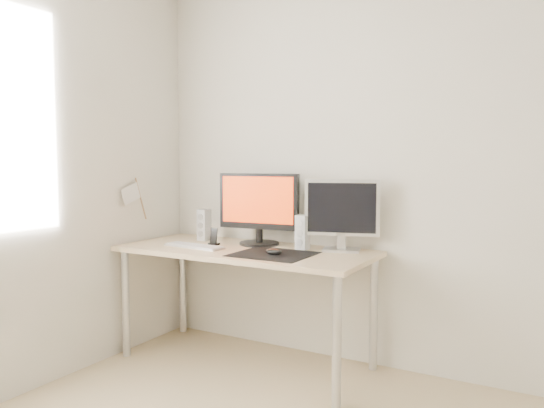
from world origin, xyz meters
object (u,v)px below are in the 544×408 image
at_px(second_monitor, 342,212).
at_px(keyboard, 194,246).
at_px(main_monitor, 259,206).
at_px(speaker_left, 204,225).
at_px(mouse, 274,252).
at_px(desk, 245,261).
at_px(phone_dock, 214,240).
at_px(speaker_right, 303,232).

relative_size(second_monitor, keyboard, 1.03).
height_order(main_monitor, keyboard, main_monitor).
bearing_deg(keyboard, speaker_left, 114.23).
height_order(mouse, keyboard, mouse).
distance_m(desk, keyboard, 0.34).
bearing_deg(speaker_left, second_monitor, 3.42).
relative_size(main_monitor, second_monitor, 1.24).
distance_m(keyboard, phone_dock, 0.15).
height_order(mouse, second_monitor, second_monitor).
bearing_deg(speaker_left, desk, -19.43).
height_order(second_monitor, phone_dock, second_monitor).
bearing_deg(second_monitor, phone_dock, -166.71).
distance_m(speaker_left, keyboard, 0.31).
xyz_separation_m(mouse, speaker_left, (-0.71, 0.28, 0.09)).
height_order(second_monitor, keyboard, second_monitor).
xyz_separation_m(speaker_right, phone_dock, (-0.58, -0.12, -0.07)).
relative_size(speaker_right, phone_dock, 1.93).
xyz_separation_m(mouse, keyboard, (-0.59, 0.01, -0.01)).
height_order(main_monitor, phone_dock, main_monitor).
bearing_deg(mouse, main_monitor, 133.44).
bearing_deg(phone_dock, speaker_left, 143.16).
bearing_deg(mouse, second_monitor, 49.59).
bearing_deg(phone_dock, desk, -4.40).
height_order(mouse, phone_dock, phone_dock).
xyz_separation_m(second_monitor, speaker_left, (-0.99, -0.06, -0.13)).
relative_size(main_monitor, phone_dock, 4.94).
bearing_deg(main_monitor, mouse, -46.56).
bearing_deg(main_monitor, second_monitor, 4.32).
bearing_deg(mouse, keyboard, 179.21).
distance_m(second_monitor, speaker_left, 1.00).
height_order(desk, speaker_left, speaker_left).
distance_m(main_monitor, second_monitor, 0.56).
height_order(second_monitor, speaker_right, second_monitor).
distance_m(mouse, speaker_right, 0.28).
height_order(speaker_left, speaker_right, same).
bearing_deg(speaker_left, mouse, -21.31).
bearing_deg(second_monitor, speaker_left, -176.58).
xyz_separation_m(desk, keyboard, (-0.31, -0.11, 0.09)).
bearing_deg(second_monitor, speaker_right, -163.17).
distance_m(desk, main_monitor, 0.37).
bearing_deg(speaker_right, speaker_left, 179.22).
height_order(desk, main_monitor, main_monitor).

